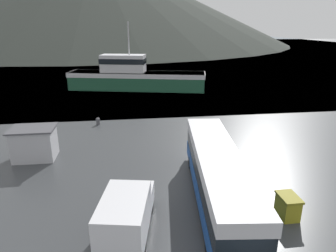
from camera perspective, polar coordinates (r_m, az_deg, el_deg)
The scene contains 8 objects.
water_surface at distance 152.81m, azimuth -6.30°, elevation 14.93°, with size 240.00×240.00×0.00m, color #3D5160.
tour_bus at distance 17.96m, azimuth 9.34°, elevation -9.12°, with size 3.86×13.07×3.27m.
delivery_van at distance 15.68m, azimuth -7.91°, elevation -16.09°, with size 3.15×5.67×2.36m.
fishing_boat at distance 49.61m, azimuth -6.40°, elevation 9.38°, with size 22.44×9.21×10.55m.
storage_bin at distance 18.31m, azimuth 21.85°, elevation -14.00°, with size 1.01×1.42×1.31m.
dock_kiosk at distance 25.85m, azimuth -24.11°, elevation -2.99°, with size 3.38×2.55×2.56m.
small_boat at distance 58.90m, azimuth 2.22°, elevation 9.33°, with size 4.84×6.20×0.90m.
mooring_bollard at distance 32.69m, azimuth -13.21°, elevation 0.96°, with size 0.43×0.43×0.78m.
Camera 1 is at (-4.00, -8.25, 10.19)m, focal length 32.00 mm.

